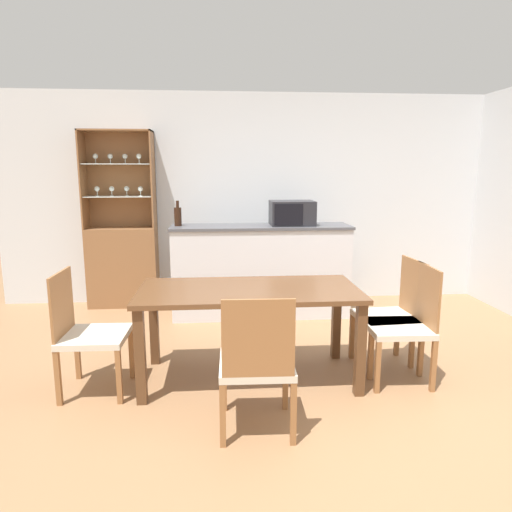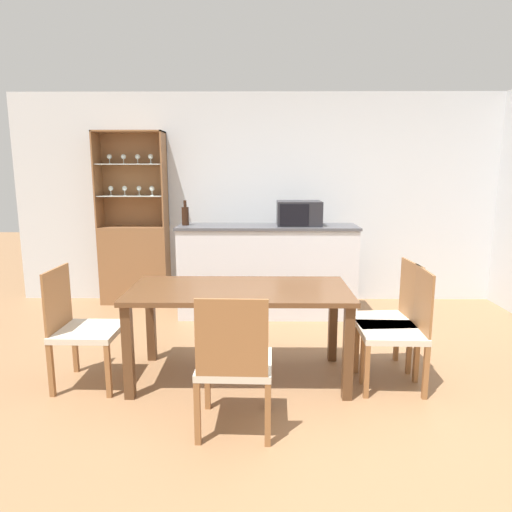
{
  "view_description": "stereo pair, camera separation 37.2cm",
  "coord_description": "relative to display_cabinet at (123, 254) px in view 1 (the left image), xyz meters",
  "views": [
    {
      "loc": [
        -0.74,
        -3.06,
        1.62
      ],
      "look_at": [
        -0.4,
        1.14,
        0.83
      ],
      "focal_mm": 32.0,
      "sensor_mm": 36.0,
      "label": 1
    },
    {
      "loc": [
        -0.36,
        -3.08,
        1.62
      ],
      "look_at": [
        -0.4,
        1.14,
        0.83
      ],
      "focal_mm": 32.0,
      "sensor_mm": 36.0,
      "label": 2
    }
  ],
  "objects": [
    {
      "name": "kitchen_counter",
      "position": [
        1.63,
        -0.5,
        -0.12
      ],
      "size": [
        1.99,
        0.54,
        1.03
      ],
      "color": "silver",
      "rests_on": "ground_plane"
    },
    {
      "name": "dining_chair_head_near",
      "position": [
        1.39,
        -2.88,
        -0.18
      ],
      "size": [
        0.47,
        0.47,
        0.91
      ],
      "rotation": [
        0.0,
        0.0,
        -0.03
      ],
      "color": "beige",
      "rests_on": "ground_plane"
    },
    {
      "name": "wall_back",
      "position": [
        1.91,
        0.18,
        0.64
      ],
      "size": [
        6.8,
        0.06,
        2.55
      ],
      "color": "silver",
      "rests_on": "ground_plane"
    },
    {
      "name": "display_cabinet",
      "position": [
        0.0,
        0.0,
        0.0
      ],
      "size": [
        0.82,
        0.32,
        2.08
      ],
      "color": "brown",
      "rests_on": "ground_plane"
    },
    {
      "name": "dining_chair_side_left_near",
      "position": [
        0.2,
        -2.24,
        -0.18
      ],
      "size": [
        0.47,
        0.47,
        0.91
      ],
      "rotation": [
        0.0,
        0.0,
        -1.59
      ],
      "color": "beige",
      "rests_on": "ground_plane"
    },
    {
      "name": "dining_chair_side_right_far",
      "position": [
        2.58,
        -2.0,
        -0.18
      ],
      "size": [
        0.49,
        0.49,
        0.91
      ],
      "rotation": [
        0.0,
        0.0,
        1.64
      ],
      "color": "beige",
      "rests_on": "ground_plane"
    },
    {
      "name": "dining_table",
      "position": [
        1.39,
        -2.12,
        0.01
      ],
      "size": [
        1.69,
        0.81,
        0.73
      ],
      "color": "brown",
      "rests_on": "ground_plane"
    },
    {
      "name": "ground_plane",
      "position": [
        1.91,
        -2.45,
        -0.63
      ],
      "size": [
        18.0,
        18.0,
        0.0
      ],
      "primitive_type": "plane",
      "color": "#936B47"
    },
    {
      "name": "wine_bottle",
      "position": [
        0.72,
        -0.49,
        0.51
      ],
      "size": [
        0.08,
        0.08,
        0.28
      ],
      "color": "black",
      "rests_on": "kitchen_counter"
    },
    {
      "name": "microwave",
      "position": [
        1.98,
        -0.48,
        0.53
      ],
      "size": [
        0.48,
        0.4,
        0.27
      ],
      "color": "#232328",
      "rests_on": "kitchen_counter"
    },
    {
      "name": "dining_chair_side_right_near",
      "position": [
        2.58,
        -2.25,
        -0.18
      ],
      "size": [
        0.48,
        0.48,
        0.91
      ],
      "rotation": [
        0.0,
        0.0,
        1.54
      ],
      "color": "beige",
      "rests_on": "ground_plane"
    }
  ]
}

